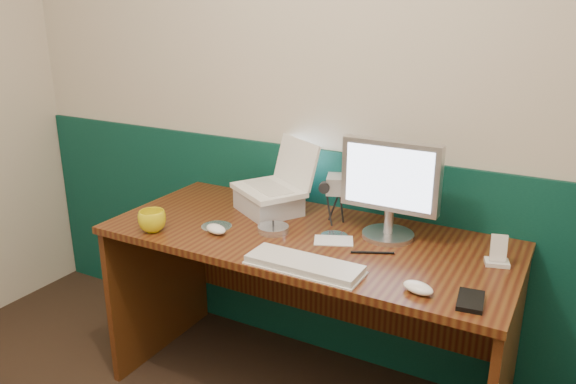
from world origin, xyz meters
The scene contains 19 objects.
back_wall centered at (0.00, 1.75, 1.25)m, with size 3.50×0.04×2.50m, color beige.
wainscot centered at (0.00, 1.74, 0.50)m, with size 3.48×0.02×1.00m, color #07332D.
desk centered at (0.07, 1.38, 0.38)m, with size 1.60×0.70×0.75m, color #3D160B.
laptop_riser centered at (-0.19, 1.53, 0.79)m, with size 0.26×0.22×0.09m, color #B9BCC5.
laptop centered at (-0.19, 1.53, 0.96)m, with size 0.30×0.23×0.25m, color white, non-canonical shape.
monitor centered at (0.36, 1.51, 0.94)m, with size 0.38×0.11×0.38m, color #BABABF, non-canonical shape.
keyboard centered at (0.20, 1.11, 0.76)m, with size 0.40×0.13×0.02m, color silver.
mouse_right centered at (0.59, 1.13, 0.77)m, with size 0.10×0.06×0.03m, color white.
mouse_left centered at (-0.25, 1.22, 0.77)m, with size 0.10×0.06×0.03m, color white.
mug centered at (-0.48, 1.12, 0.79)m, with size 0.11×0.11×0.09m, color yellow.
camcorder centered at (0.11, 1.55, 0.85)m, with size 0.09×0.13×0.20m, color silver, non-canonical shape.
cd_spindle centered at (-0.06, 1.34, 0.76)m, with size 0.12×0.12×0.03m, color silver.
cd_loose_a centered at (-0.29, 1.28, 0.75)m, with size 0.13×0.13×0.00m, color #B2B9C2.
cd_loose_b centered at (0.17, 1.42, 0.75)m, with size 0.11×0.11×0.00m, color silver.
pen centered at (0.36, 1.34, 0.75)m, with size 0.01×0.01×0.16m, color black.
papers centered at (0.19, 1.37, 0.75)m, with size 0.15×0.10×0.00m, color white.
dock centered at (0.77, 1.46, 0.76)m, with size 0.08×0.06×0.02m, color white.
music_player centered at (0.77, 1.46, 0.81)m, with size 0.06×0.01×0.10m, color white.
pda centered at (0.75, 1.14, 0.76)m, with size 0.08×0.13×0.02m, color black.
Camera 1 is at (0.98, -0.44, 1.61)m, focal length 35.00 mm.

